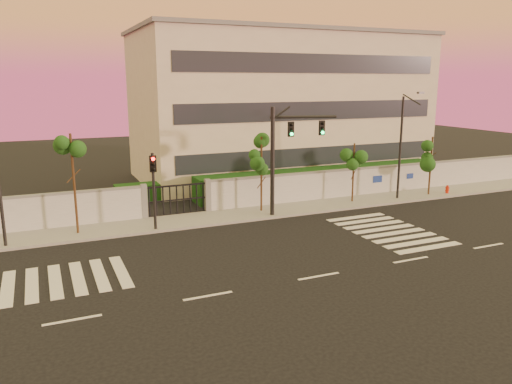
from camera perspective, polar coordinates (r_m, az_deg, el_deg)
ground at (r=21.91m, az=7.17°, el=-9.54°), size 120.00×120.00×0.00m
sidewalk at (r=30.87m, az=-2.86°, el=-2.73°), size 60.00×3.00×0.15m
perimeter_wall at (r=32.03m, az=-3.67°, el=-0.34°), size 60.00×0.36×2.20m
hedge_row at (r=34.95m, az=-3.58°, el=0.33°), size 41.00×4.25×1.80m
institutional_building at (r=43.98m, az=2.73°, el=9.87°), size 24.40×12.40×12.25m
road_markings at (r=24.36m, az=-0.63°, el=-7.11°), size 57.00×7.62×0.02m
street_tree_c at (r=28.05m, az=-20.21°, el=3.33°), size 1.62×1.29×5.55m
street_tree_d at (r=31.13m, az=0.65°, el=4.00°), size 1.50×1.20×4.86m
street_tree_e at (r=34.37m, az=11.14°, el=3.69°), size 1.45×1.15×4.13m
street_tree_f at (r=37.97m, az=19.43°, el=4.26°), size 1.58×1.26×4.34m
traffic_signal_main at (r=30.38m, az=3.37°, el=5.06°), size 4.20×1.30×6.73m
traffic_signal_secondary at (r=27.82m, az=-11.62°, el=1.10°), size 0.34×0.34×4.42m
streetlight_east at (r=35.76m, az=16.36°, el=5.42°), size 0.45×1.81×7.54m
fire_hydrant at (r=39.26m, az=21.01°, el=0.20°), size 0.29×0.28×0.75m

